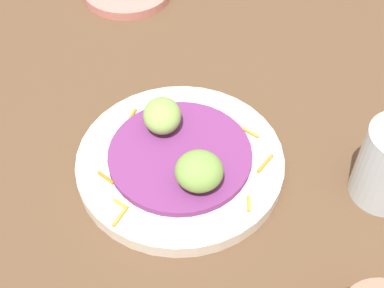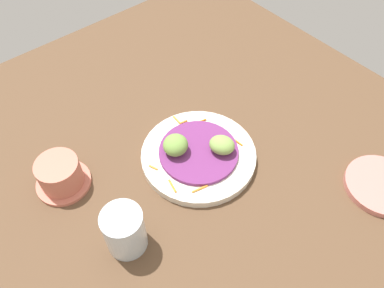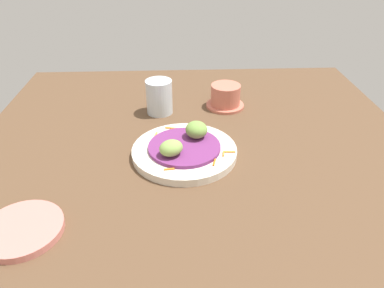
{
  "view_description": "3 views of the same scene",
  "coord_description": "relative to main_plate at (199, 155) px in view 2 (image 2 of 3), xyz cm",
  "views": [
    {
      "loc": [
        -32.07,
        -16.06,
        51.17
      ],
      "look_at": [
        3.13,
        0.01,
        6.75
      ],
      "focal_mm": 48.98,
      "sensor_mm": 36.0,
      "label": 1
    },
    {
      "loc": [
        39.93,
        -31.24,
        68.43
      ],
      "look_at": [
        1.96,
        0.53,
        6.63
      ],
      "focal_mm": 35.83,
      "sensor_mm": 36.0,
      "label": 2
    },
    {
      "loc": [
        4.51,
        72.81,
        49.36
      ],
      "look_at": [
        1.3,
        3.15,
        6.01
      ],
      "focal_mm": 34.01,
      "sensor_mm": 36.0,
      "label": 3
    }
  ],
  "objects": [
    {
      "name": "table_surface",
      "position": [
        -3.0,
        -1.49,
        -1.92
      ],
      "size": [
        110.0,
        110.0,
        2.0
      ],
      "primitive_type": "cube",
      "color": "brown",
      "rests_on": "ground"
    },
    {
      "name": "main_plate",
      "position": [
        0.0,
        0.0,
        0.0
      ],
      "size": [
        24.5,
        24.5,
        1.84
      ],
      "primitive_type": "cylinder",
      "color": "silver",
      "rests_on": "table_surface"
    },
    {
      "name": "cabbage_bed",
      "position": [
        0.0,
        -0.0,
        1.34
      ],
      "size": [
        16.86,
        16.86,
        0.84
      ],
      "primitive_type": "cylinder",
      "color": "#702D6B",
      "rests_on": "main_plate"
    },
    {
      "name": "carrot_garnish",
      "position": [
        -1.28,
        -1.3,
        1.12
      ],
      "size": [
        19.23,
        18.88,
        0.4
      ],
      "color": "orange",
      "rests_on": "main_plate"
    },
    {
      "name": "guac_scoop_left",
      "position": [
        -3.01,
        -3.75,
        3.73
      ],
      "size": [
        7.16,
        7.21,
        3.93
      ],
      "primitive_type": "ellipsoid",
      "rotation": [
        0.0,
        0.0,
        0.52
      ],
      "color": "#759E47",
      "rests_on": "cabbage_bed"
    },
    {
      "name": "guac_scoop_center",
      "position": [
        3.01,
        3.75,
        3.49
      ],
      "size": [
        6.93,
        6.61,
        3.45
      ],
      "primitive_type": "ellipsoid",
      "rotation": [
        0.0,
        0.0,
        0.51
      ],
      "color": "#84A851",
      "rests_on": "cabbage_bed"
    },
    {
      "name": "side_plate_small",
      "position": [
        29.35,
        23.52,
        -0.23
      ],
      "size": [
        14.43,
        14.43,
        1.38
      ],
      "primitive_type": "cylinder",
      "color": "tan",
      "rests_on": "table_surface"
    },
    {
      "name": "terracotta_bowl",
      "position": [
        -12.71,
        -25.37,
        2.23
      ],
      "size": [
        11.08,
        11.08,
        6.75
      ],
      "color": "#C66B56",
      "rests_on": "table_surface"
    },
    {
      "name": "water_glass",
      "position": [
        6.39,
        -22.55,
        3.89
      ],
      "size": [
        7.37,
        7.37,
        9.62
      ],
      "primitive_type": "cylinder",
      "color": "silver",
      "rests_on": "table_surface"
    }
  ]
}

